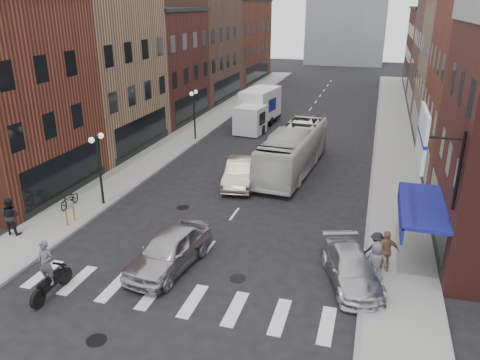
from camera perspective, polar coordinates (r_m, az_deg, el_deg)
name	(u,v)px	position (r m, az deg, el deg)	size (l,w,h in m)	color
ground	(201,260)	(21.18, -4.75, -9.64)	(160.00, 160.00, 0.00)	black
sidewalk_left	(200,127)	(43.19, -4.88, 6.45)	(3.00, 74.00, 0.15)	gray
sidewalk_right	(394,142)	(40.42, 18.31, 4.47)	(3.00, 74.00, 0.15)	gray
curb_left	(216,129)	(42.70, -2.98, 6.23)	(0.20, 74.00, 0.16)	gray
curb_right	(375,141)	(40.40, 16.17, 4.58)	(0.20, 74.00, 0.16)	gray
crosswalk_stripes	(174,298)	(18.86, -8.10, -14.01)	(12.00, 2.20, 0.01)	silver
bldg_left_mid_a	(79,68)	(38.14, -19.06, 12.83)	(10.30, 10.20, 12.30)	#86634A
bldg_left_mid_b	(142,65)	(46.74, -11.82, 13.53)	(10.30, 10.20, 10.30)	#491E1A
bldg_left_far_a	(186,41)	(56.50, -6.57, 16.53)	(10.30, 12.20, 13.30)	brown
bldg_left_far_b	(224,41)	(69.66, -1.91, 16.60)	(10.30, 16.20, 11.30)	#5E2A1B
bldg_right_far_a	(469,52)	(52.80, 26.11, 13.80)	(10.30, 12.20, 12.30)	brown
bldg_right_far_b	(450,50)	(66.70, 24.23, 14.25)	(10.30, 16.20, 10.30)	#491E1A
awning_blue	(418,207)	(21.17, 20.89, -3.08)	(1.80, 5.00, 0.78)	navy
billboard_sign	(425,138)	(18.13, 21.58, 4.73)	(1.52, 3.00, 3.70)	black
streetlamp_near	(98,156)	(26.50, -16.90, 2.77)	(0.32, 1.22, 4.11)	black
streetlamp_far	(194,106)	(38.54, -5.62, 9.01)	(0.32, 1.22, 4.11)	black
bike_rack	(70,216)	(25.38, -19.98, -4.13)	(0.08, 0.68, 0.80)	#D8590C
box_truck	(258,109)	(42.93, 2.15, 8.59)	(2.98, 7.92, 3.34)	white
motorcycle_rider	(48,271)	(19.58, -22.37, -10.21)	(0.67, 2.37, 2.42)	black
transit_bus	(293,150)	(31.57, 6.51, 3.66)	(2.49, 10.65, 2.97)	silver
sedan_left_near	(169,250)	(20.37, -8.62, -8.43)	(1.98, 4.93, 1.68)	#B1B0B5
sedan_left_far	(241,173)	(29.12, 0.08, 0.91)	(1.70, 4.88, 1.61)	#B8AB95
curb_car	(352,269)	(19.71, 13.44, -10.49)	(1.82, 4.49, 1.30)	silver
parked_bicycle	(69,199)	(27.39, -20.07, -2.22)	(0.58, 1.67, 0.88)	black
ped_left_solo	(10,216)	(25.15, -26.19, -3.95)	(0.91, 0.53, 1.88)	black
ped_right_a	(376,250)	(20.71, 16.26, -8.19)	(1.04, 0.52, 1.61)	black
ped_right_b	(386,251)	(20.52, 17.38, -8.26)	(1.07, 0.54, 1.83)	#8D6247
ped_right_c	(376,262)	(19.64, 16.21, -9.59)	(0.87, 0.56, 1.78)	#52545A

